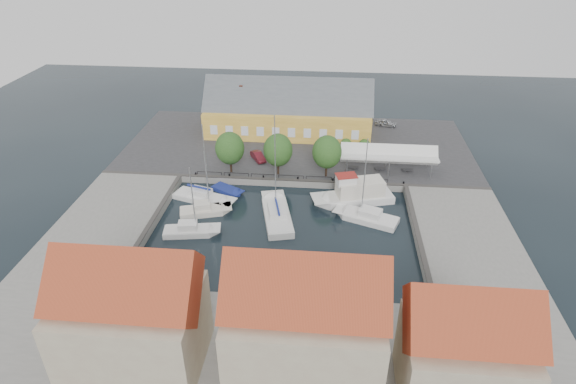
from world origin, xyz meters
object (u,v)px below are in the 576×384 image
at_px(center_sailboat, 277,216).
at_px(launch_sw, 155,269).
at_px(east_boat_a, 367,218).
at_px(west_boat_b, 205,211).
at_px(car_silver, 386,123).
at_px(car_red, 258,156).
at_px(launch_nw, 227,191).
at_px(west_boat_a, 203,199).
at_px(west_boat_c, 191,232).
at_px(trawler, 356,195).
at_px(warehouse, 285,112).
at_px(tent_canopy, 389,155).

height_order(center_sailboat, launch_sw, center_sailboat).
bearing_deg(east_boat_a, west_boat_b, -179.14).
relative_size(car_silver, car_red, 1.03).
bearing_deg(launch_nw, car_red, 69.12).
height_order(east_boat_a, west_boat_a, west_boat_a).
xyz_separation_m(west_boat_b, west_boat_c, (-0.55, -4.78, 0.00)).
xyz_separation_m(car_silver, trawler, (-6.09, -25.36, -0.64)).
height_order(warehouse, west_boat_b, warehouse).
relative_size(car_silver, center_sailboat, 0.27).
relative_size(tent_canopy, car_silver, 3.62).
bearing_deg(launch_sw, car_silver, 55.96).
xyz_separation_m(warehouse, launch_sw, (-10.65, -38.29, -4.34)).
relative_size(center_sailboat, east_boat_a, 1.21).
bearing_deg(west_boat_b, tent_canopy, 26.85).
distance_m(car_silver, launch_nw, 34.24).
height_order(west_boat_a, launch_sw, west_boat_a).
bearing_deg(warehouse, car_silver, 12.29).
bearing_deg(launch_nw, tent_canopy, 15.93).
xyz_separation_m(car_silver, east_boat_a, (-4.69, -29.91, -1.40)).
distance_m(center_sailboat, trawler, 11.45).
bearing_deg(east_boat_a, west_boat_c, -166.83).
bearing_deg(east_boat_a, launch_nw, 163.81).
xyz_separation_m(tent_canopy, car_silver, (1.25, 17.75, -2.03)).
height_order(east_boat_a, west_boat_c, east_boat_a).
bearing_deg(west_boat_c, launch_sw, -105.90).
distance_m(west_boat_a, west_boat_b, 3.37).
bearing_deg(car_red, launch_sw, -136.12).
relative_size(tent_canopy, east_boat_a, 1.19).
bearing_deg(tent_canopy, car_red, 174.46).
xyz_separation_m(trawler, west_boat_a, (-20.79, -1.63, -0.75)).
height_order(trawler, launch_nw, trawler).
xyz_separation_m(trawler, launch_sw, (-22.41, -16.81, -0.93)).
bearing_deg(car_red, tent_canopy, -35.55).
distance_m(tent_canopy, west_boat_b, 27.84).
bearing_deg(west_boat_c, west_boat_b, 83.48).
distance_m(west_boat_b, launch_nw, 6.22).
relative_size(car_red, east_boat_a, 0.32).
relative_size(car_red, trawler, 0.32).
relative_size(tent_canopy, trawler, 1.21).
relative_size(center_sailboat, launch_nw, 2.77).
xyz_separation_m(east_boat_a, launch_sw, (-23.81, -12.27, -0.17)).
height_order(tent_canopy, center_sailboat, center_sailboat).
relative_size(car_silver, east_boat_a, 0.33).
bearing_deg(car_silver, west_boat_b, 154.02).
height_order(west_boat_a, west_boat_b, west_boat_a).
height_order(car_red, west_boat_b, west_boat_b).
distance_m(warehouse, west_boat_c, 32.55).
distance_m(tent_canopy, west_boat_c, 30.73).
relative_size(center_sailboat, west_boat_b, 1.50).
relative_size(car_silver, west_boat_a, 0.32).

